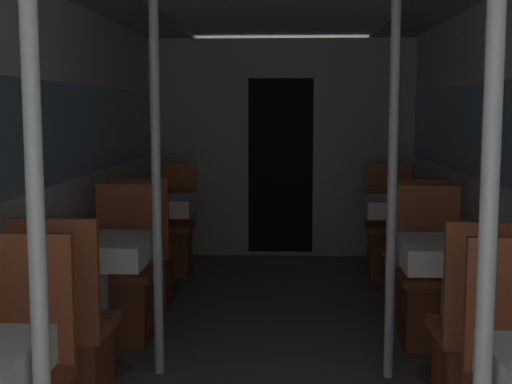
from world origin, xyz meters
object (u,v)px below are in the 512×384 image
Objects in this scene: dining_table_left_2 at (159,213)px; dining_table_right_1 at (452,265)px; support_pole_right_0 at (487,252)px; dining_table_left_1 at (98,262)px; chair_right_far_1 at (430,297)px; chair_right_near_1 at (478,362)px; chair_right_near_2 at (411,272)px; support_pole_right_1 at (392,183)px; support_pole_left_0 at (37,248)px; chair_left_far_1 at (123,293)px; support_pole_left_1 at (156,182)px; chair_right_far_2 at (389,242)px; chair_left_near_2 at (145,269)px; chair_left_far_2 at (171,240)px; chair_left_near_1 at (68,355)px; dining_table_right_2 at (400,215)px.

dining_table_right_1 is at bearing -43.55° from dining_table_left_2.
dining_table_right_1 is at bearing 79.77° from support_pole_right_0.
chair_right_far_1 is (1.94, 0.57, -0.33)m from dining_table_left_1.
chair_right_near_2 is (0.00, 1.84, 0.00)m from chair_right_near_1.
support_pole_right_1 is (0.00, 1.84, 0.00)m from support_pole_right_0.
support_pole_left_0 reaches higher than chair_right_near_2.
support_pole_right_0 reaches higher than chair_left_far_1.
support_pole_right_1 is (1.27, 1.84, 0.00)m from support_pole_left_0.
dining_table_right_1 is 0.56m from support_pole_right_1.
support_pole_left_1 is 1.67m from dining_table_right_1.
chair_right_near_2 is at bearing 90.00° from chair_right_far_2.
chair_right_near_2 is at bearing 33.20° from dining_table_left_1.
support_pole_left_0 is 2.18× the size of chair_left_far_1.
support_pole_right_0 is 3.23m from chair_right_near_2.
dining_table_left_2 is 4.05m from support_pole_right_0.
support_pole_left_1 reaches higher than chair_right_far_2.
chair_left_near_2 is (-0.33, 3.11, -0.78)m from support_pole_left_0.
chair_left_far_2 and chair_right_far_2 have the same top height.
dining_table_left_1 is at bearing 100.23° from support_pole_left_0.
support_pole_left_1 is 2.56m from chair_left_far_2.
chair_left_far_1 is 2.06m from chair_right_near_2.
chair_right_near_1 and chair_right_far_2 have the same top height.
chair_right_near_1 is at bearing -90.00° from dining_table_right_1.
chair_right_far_2 reaches higher than dining_table_right_1.
dining_table_right_1 is at bearing 90.00° from chair_right_near_1.
chair_right_far_1 is at bearing 136.45° from chair_left_far_2.
chair_right_far_1 is at bearing -90.00° from chair_right_near_2.
support_pole_left_1 is at bearing 59.92° from chair_left_near_1.
chair_left_near_2 is at bearing 180.00° from chair_right_near_2.
support_pole_left_0 is 2.18× the size of chair_left_near_2.
chair_right_far_2 is at bearing 90.00° from dining_table_right_2.
chair_left_far_1 is 1.29× the size of dining_table_left_2.
support_pole_left_0 and support_pole_right_1 have the same top height.
support_pole_left_0 is at bearing -113.54° from dining_table_right_2.
chair_left_far_1 is 0.46× the size of support_pole_left_1.
support_pole_left_1 reaches higher than chair_left_far_2.
chair_left_far_2 is 1.00× the size of chair_right_far_1.
chair_left_far_2 is 1.94m from chair_right_far_2.
chair_right_far_1 is 1.29× the size of dining_table_right_2.
dining_table_left_2 is 1.94m from dining_table_right_2.
dining_table_right_2 is (0.00, 1.84, 0.00)m from dining_table_right_1.
chair_right_near_2 is (0.00, -0.57, -0.33)m from dining_table_right_2.
chair_left_near_2 is at bearing -90.00° from chair_left_far_1.
chair_left_far_1 reaches higher than dining_table_left_2.
chair_left_near_1 is 2.05m from dining_table_right_1.
chair_right_far_1 is 0.69m from chair_right_near_2.
chair_left_far_2 is 3.01m from support_pole_right_1.
chair_left_far_2 is (0.00, 1.84, 0.00)m from chair_left_far_1.
chair_right_far_2 is at bearing -90.00° from chair_right_far_1.
support_pole_right_0 reaches higher than chair_left_far_2.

